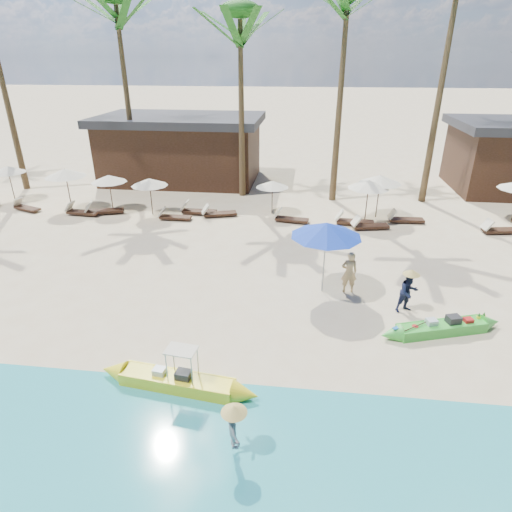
# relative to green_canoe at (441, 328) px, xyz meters

# --- Properties ---
(ground) EXTENTS (240.00, 240.00, 0.00)m
(ground) POSITION_rel_green_canoe_xyz_m (-4.94, -0.52, -0.19)
(ground) COLOR beige
(ground) RESTS_ON ground
(wet_sand_strip) EXTENTS (240.00, 4.50, 0.01)m
(wet_sand_strip) POSITION_rel_green_canoe_xyz_m (-4.94, -5.52, -0.19)
(wet_sand_strip) COLOR tan
(wet_sand_strip) RESTS_ON ground
(green_canoe) EXTENTS (4.38, 1.65, 0.57)m
(green_canoe) POSITION_rel_green_canoe_xyz_m (0.00, 0.00, 0.00)
(green_canoe) COLOR green
(green_canoe) RESTS_ON ground
(yellow_canoe) EXTENTS (4.83, 1.00, 1.26)m
(yellow_canoe) POSITION_rel_green_canoe_xyz_m (-7.46, -3.35, 0.01)
(yellow_canoe) COLOR yellow
(yellow_canoe) RESTS_ON ground
(tourist) EXTENTS (0.63, 0.46, 1.59)m
(tourist) POSITION_rel_green_canoe_xyz_m (-2.71, 2.28, 0.60)
(tourist) COLOR #DDB477
(tourist) RESTS_ON ground
(vendor_green) EXTENTS (0.86, 0.78, 1.45)m
(vendor_green) POSITION_rel_green_canoe_xyz_m (-0.84, 1.19, 0.53)
(vendor_green) COLOR #141937
(vendor_green) RESTS_ON ground
(vendor_yellow) EXTENTS (0.59, 0.75, 1.02)m
(vendor_yellow) POSITION_rel_green_canoe_xyz_m (-5.64, -5.14, 0.50)
(vendor_yellow) COLOR gray
(vendor_yellow) RESTS_ON ground
(blue_umbrella) EXTENTS (2.49, 2.49, 2.68)m
(blue_umbrella) POSITION_rel_green_canoe_xyz_m (-3.63, 2.22, 2.23)
(blue_umbrella) COLOR #99999E
(blue_umbrella) RESTS_ON ground
(resort_parasol_1) EXTENTS (1.97, 1.97, 2.03)m
(resort_parasol_1) POSITION_rel_green_canoe_xyz_m (-21.81, 11.21, 1.64)
(resort_parasol_1) COLOR #3B2118
(resort_parasol_1) RESTS_ON ground
(resort_parasol_2) EXTENTS (2.22, 2.22, 2.29)m
(resort_parasol_2) POSITION_rel_green_canoe_xyz_m (-17.53, 10.00, 1.87)
(resort_parasol_2) COLOR #3B2118
(resort_parasol_2) RESTS_ON ground
(lounger_2_left) EXTENTS (1.77, 1.06, 0.58)m
(lounger_2_left) POSITION_rel_green_canoe_xyz_m (-19.92, 9.41, -0.00)
(lounger_2_left) COLOR #3B2118
(lounger_2_left) RESTS_ON ground
(resort_parasol_3) EXTENTS (1.93, 1.93, 1.99)m
(resort_parasol_3) POSITION_rel_green_canoe_xyz_m (-15.11, 10.07, 1.60)
(resort_parasol_3) COLOR #3B2118
(resort_parasol_3) RESTS_ON ground
(lounger_3_left) EXTENTS (1.90, 0.72, 0.63)m
(lounger_3_left) POSITION_rel_green_canoe_xyz_m (-16.46, 9.05, 0.02)
(lounger_3_left) COLOR #3B2118
(lounger_3_left) RESTS_ON ground
(lounger_3_right) EXTENTS (2.09, 1.21, 0.68)m
(lounger_3_right) POSITION_rel_green_canoe_xyz_m (-15.36, 9.33, 0.03)
(lounger_3_right) COLOR #3B2118
(lounger_3_right) RESTS_ON ground
(resort_parasol_4) EXTENTS (1.94, 1.94, 2.00)m
(resort_parasol_4) POSITION_rel_green_canoe_xyz_m (-12.64, 9.61, 1.61)
(resort_parasol_4) COLOR #3B2118
(resort_parasol_4) RESTS_ON ground
(lounger_4_left) EXTENTS (1.73, 0.54, 0.59)m
(lounger_4_left) POSITION_rel_green_canoe_xyz_m (-11.28, 8.93, 0.00)
(lounger_4_left) COLOR #3B2118
(lounger_4_left) RESTS_ON ground
(lounger_4_right) EXTENTS (1.95, 0.61, 0.66)m
(lounger_4_right) POSITION_rel_green_canoe_xyz_m (-10.25, 9.92, 0.03)
(lounger_4_right) COLOR #3B2118
(lounger_4_right) RESTS_ON ground
(resort_parasol_5) EXTENTS (1.77, 1.77, 1.82)m
(resort_parasol_5) POSITION_rel_green_canoe_xyz_m (-6.19, 10.57, 1.45)
(resort_parasol_5) COLOR #3B2118
(resort_parasol_5) RESTS_ON ground
(lounger_5_left) EXTENTS (1.94, 1.10, 0.63)m
(lounger_5_left) POSITION_rel_green_canoe_xyz_m (-9.06, 9.69, 0.02)
(lounger_5_left) COLOR #3B2118
(lounger_5_left) RESTS_ON ground
(resort_parasol_6) EXTENTS (2.12, 2.12, 2.18)m
(resort_parasol_6) POSITION_rel_green_canoe_xyz_m (-1.25, 9.96, 1.77)
(resort_parasol_6) COLOR #3B2118
(resort_parasol_6) RESTS_ON ground
(lounger_6_left) EXTENTS (1.86, 0.82, 0.61)m
(lounger_6_left) POSITION_rel_green_canoe_xyz_m (-5.18, 9.33, 0.01)
(lounger_6_left) COLOR #3B2118
(lounger_6_left) RESTS_ON ground
(lounger_6_right) EXTENTS (1.99, 0.70, 0.67)m
(lounger_6_right) POSITION_rel_green_canoe_xyz_m (-1.96, 9.30, 0.03)
(lounger_6_right) COLOR #3B2118
(lounger_6_right) RESTS_ON ground
(resort_parasol_7) EXTENTS (2.22, 2.22, 2.29)m
(resort_parasol_7) POSITION_rel_green_canoe_xyz_m (-0.60, 10.65, 1.87)
(resort_parasol_7) COLOR #3B2118
(resort_parasol_7) RESTS_ON ground
(lounger_7_left) EXTENTS (1.93, 0.93, 0.63)m
(lounger_7_left) POSITION_rel_green_canoe_xyz_m (-1.23, 8.76, 0.02)
(lounger_7_left) COLOR #3B2118
(lounger_7_left) RESTS_ON ground
(lounger_7_right) EXTENTS (1.86, 0.66, 0.62)m
(lounger_7_right) POSITION_rel_green_canoe_xyz_m (0.72, 9.95, 0.02)
(lounger_7_right) COLOR #3B2118
(lounger_7_right) RESTS_ON ground
(lounger_8_left) EXTENTS (1.93, 0.87, 0.63)m
(lounger_8_left) POSITION_rel_green_canoe_xyz_m (5.02, 8.95, 0.02)
(lounger_8_left) COLOR #3B2118
(lounger_8_left) RESTS_ON ground
(palm_2) EXTENTS (2.08, 2.08, 11.33)m
(palm_2) POSITION_rel_green_canoe_xyz_m (-15.39, 14.56, 8.99)
(palm_2) COLOR brown
(palm_2) RESTS_ON ground
(palm_3) EXTENTS (2.08, 2.08, 10.52)m
(palm_3) POSITION_rel_green_canoe_xyz_m (-8.30, 13.75, 8.38)
(palm_3) COLOR brown
(palm_3) RESTS_ON ground
(palm_4) EXTENTS (2.08, 2.08, 11.70)m
(palm_4) POSITION_rel_green_canoe_xyz_m (-2.80, 13.49, 9.26)
(palm_4) COLOR brown
(palm_4) RESTS_ON ground
(pavilion_west) EXTENTS (10.80, 6.60, 4.30)m
(pavilion_west) POSITION_rel_green_canoe_xyz_m (-12.94, 16.98, 2.00)
(pavilion_west) COLOR #3B2118
(pavilion_west) RESTS_ON ground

